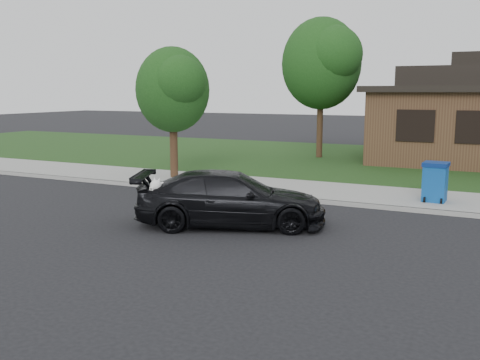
% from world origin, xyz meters
% --- Properties ---
extents(ground, '(120.00, 120.00, 0.00)m').
position_xyz_m(ground, '(0.00, 0.00, 0.00)').
color(ground, black).
rests_on(ground, ground).
extents(sidewalk, '(60.00, 3.00, 0.12)m').
position_xyz_m(sidewalk, '(0.00, 5.00, 0.06)').
color(sidewalk, gray).
rests_on(sidewalk, ground).
extents(curb, '(60.00, 0.12, 0.12)m').
position_xyz_m(curb, '(0.00, 3.50, 0.06)').
color(curb, gray).
rests_on(curb, ground).
extents(lawn, '(60.00, 13.00, 0.13)m').
position_xyz_m(lawn, '(0.00, 13.00, 0.07)').
color(lawn, '#193814').
rests_on(lawn, ground).
extents(sedan, '(4.83, 3.38, 1.30)m').
position_xyz_m(sedan, '(-2.72, 0.14, 0.65)').
color(sedan, black).
rests_on(sedan, ground).
extents(recycling_bin, '(0.70, 0.73, 1.10)m').
position_xyz_m(recycling_bin, '(1.43, 4.65, 0.68)').
color(recycling_bin, '#0D4895').
rests_on(recycling_bin, sidewalk).
extents(tree_0, '(3.78, 3.60, 6.34)m').
position_xyz_m(tree_0, '(-4.34, 12.88, 4.48)').
color(tree_0, '#332114').
rests_on(tree_0, ground).
extents(tree_2, '(2.73, 2.60, 4.59)m').
position_xyz_m(tree_2, '(-7.38, 5.11, 3.27)').
color(tree_2, '#332114').
rests_on(tree_2, ground).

